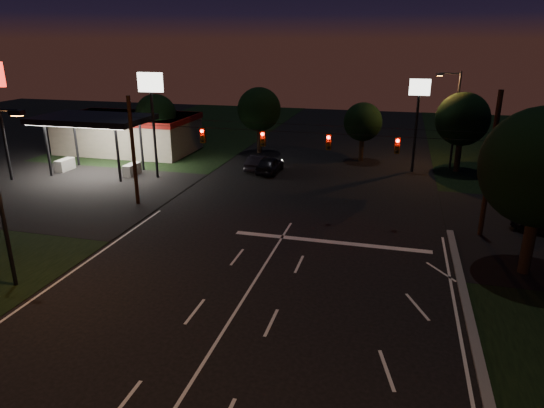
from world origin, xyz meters
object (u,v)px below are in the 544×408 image
(tree_right_near, at_px, (542,168))
(car_oncoming_a, at_px, (270,165))
(utility_pole_right, at_px, (480,235))
(car_oncoming_b, at_px, (258,162))

(tree_right_near, bearing_deg, car_oncoming_a, 138.74)
(utility_pole_right, xyz_separation_m, car_oncoming_b, (-18.09, 12.04, 0.69))
(car_oncoming_b, bearing_deg, tree_right_near, 142.11)
(tree_right_near, xyz_separation_m, car_oncoming_b, (-19.62, 16.88, -4.99))
(utility_pole_right, xyz_separation_m, car_oncoming_a, (-16.74, 11.19, 0.75))
(tree_right_near, bearing_deg, utility_pole_right, 107.53)
(tree_right_near, bearing_deg, car_oncoming_b, 139.30)
(car_oncoming_a, xyz_separation_m, car_oncoming_b, (-1.36, 0.86, -0.06))
(car_oncoming_a, bearing_deg, utility_pole_right, 148.16)
(tree_right_near, relative_size, car_oncoming_a, 1.98)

